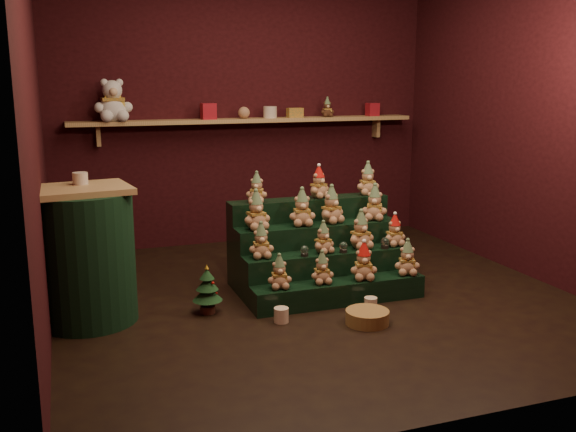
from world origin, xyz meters
name	(u,v)px	position (x,y,z in m)	size (l,w,h in m)	color
ground	(316,297)	(0.00, 0.00, 0.00)	(4.00, 4.00, 0.00)	black
back_wall	(244,110)	(0.00, 2.05, 1.40)	(4.00, 0.10, 2.80)	black
front_wall	(485,149)	(0.00, -2.05, 1.40)	(4.00, 0.10, 2.80)	black
left_wall	(27,129)	(-2.05, 0.00, 1.40)	(0.10, 4.00, 2.80)	black
right_wall	(538,117)	(2.05, 0.00, 1.40)	(0.10, 4.00, 2.80)	black
back_shelf	(249,121)	(0.00, 1.87, 1.29)	(3.60, 0.26, 0.24)	tan
riser_tier_front	(339,292)	(0.12, -0.19, 0.09)	(1.40, 0.22, 0.18)	black
riser_tier_midfront	(328,273)	(0.12, 0.03, 0.18)	(1.40, 0.22, 0.36)	black
riser_tier_midback	(318,256)	(0.12, 0.25, 0.27)	(1.40, 0.22, 0.54)	black
riser_tier_back	(308,239)	(0.12, 0.47, 0.36)	(1.40, 0.22, 0.72)	black
teddy_0	(279,272)	(-0.38, -0.19, 0.31)	(0.18, 0.16, 0.26)	tan
teddy_1	(322,268)	(-0.03, -0.19, 0.31)	(0.18, 0.16, 0.25)	tan
teddy_2	(364,261)	(0.31, -0.20, 0.33)	(0.21, 0.19, 0.29)	tan
teddy_3	(407,257)	(0.70, -0.20, 0.32)	(0.20, 0.18, 0.28)	tan
teddy_4	(261,240)	(-0.44, 0.05, 0.50)	(0.20, 0.18, 0.27)	tan
teddy_5	(323,238)	(0.06, 0.01, 0.49)	(0.18, 0.16, 0.25)	tan
teddy_6	(361,230)	(0.41, 0.05, 0.51)	(0.22, 0.20, 0.31)	tan
teddy_7	(394,230)	(0.71, 0.03, 0.49)	(0.19, 0.17, 0.26)	tan
teddy_8	(256,210)	(-0.42, 0.25, 0.70)	(0.22, 0.20, 0.31)	tan
teddy_9	(302,207)	(-0.03, 0.25, 0.69)	(0.22, 0.20, 0.30)	tan
teddy_10	(331,205)	(0.24, 0.27, 0.69)	(0.22, 0.20, 0.31)	tan
teddy_11	(375,202)	(0.63, 0.25, 0.69)	(0.21, 0.19, 0.30)	tan
teddy_12	(257,187)	(-0.35, 0.45, 0.84)	(0.18, 0.16, 0.25)	tan
teddy_13	(319,182)	(0.21, 0.47, 0.85)	(0.19, 0.17, 0.27)	tan
teddy_14	(368,179)	(0.67, 0.47, 0.86)	(0.20, 0.18, 0.28)	tan
snow_globe_a	(305,251)	(-0.11, -0.03, 0.40)	(0.06, 0.06, 0.09)	black
snow_globe_b	(343,247)	(0.22, -0.03, 0.40)	(0.07, 0.07, 0.09)	black
snow_globe_c	(385,243)	(0.59, -0.03, 0.41)	(0.07, 0.07, 0.09)	black
side_table	(86,256)	(-1.74, 0.08, 0.49)	(0.71, 0.69, 0.99)	tan
table_ornament	(80,178)	(-1.74, 0.18, 1.03)	(0.11, 0.11, 0.08)	beige
mini_christmas_tree	(207,289)	(-0.90, -0.05, 0.18)	(0.22, 0.22, 0.38)	#4E271B
mug_left	(281,315)	(-0.44, -0.41, 0.05)	(0.11, 0.11, 0.11)	beige
mug_right	(371,304)	(0.28, -0.41, 0.05)	(0.10, 0.10, 0.10)	beige
wicker_basket	(367,317)	(0.13, -0.65, 0.05)	(0.31, 0.31, 0.10)	olive
white_bear	(112,95)	(-1.35, 1.84, 1.57)	(0.36, 0.32, 0.50)	white
brown_bear	(327,107)	(0.86, 1.84, 1.42)	(0.14, 0.13, 0.20)	#452717
gift_tin_red_a	(208,111)	(-0.43, 1.85, 1.40)	(0.14, 0.14, 0.16)	#B11B29
gift_tin_cream	(270,112)	(0.22, 1.85, 1.38)	(0.14, 0.14, 0.12)	beige
gift_tin_red_b	(372,109)	(1.40, 1.85, 1.39)	(0.12, 0.12, 0.14)	#B11B29
shelf_plush_ball	(244,113)	(-0.06, 1.85, 1.38)	(0.12, 0.12, 0.12)	tan
scarf_gift_box	(295,113)	(0.50, 1.85, 1.37)	(0.16, 0.10, 0.10)	orange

